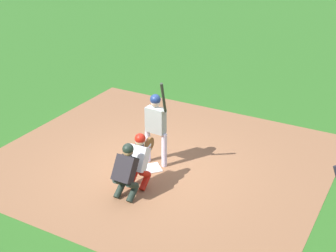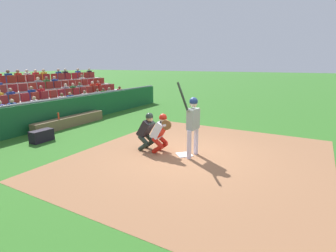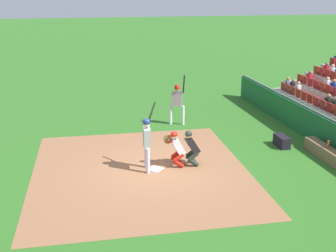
% 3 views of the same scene
% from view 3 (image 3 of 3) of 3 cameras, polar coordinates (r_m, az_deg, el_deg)
% --- Properties ---
extents(ground_plane, '(160.00, 160.00, 0.00)m').
position_cam_3_polar(ground_plane, '(14.24, -1.73, -5.83)').
color(ground_plane, '#2E6721').
extents(infield_dirt_patch, '(8.00, 7.20, 0.01)m').
position_cam_3_polar(infield_dirt_patch, '(14.16, -3.73, -5.97)').
color(infield_dirt_patch, '#906140').
rests_on(infield_dirt_patch, ground_plane).
extents(home_plate_marker, '(0.62, 0.62, 0.02)m').
position_cam_3_polar(home_plate_marker, '(14.23, -1.73, -5.77)').
color(home_plate_marker, white).
rests_on(home_plate_marker, infield_dirt_patch).
extents(batter_at_plate, '(0.68, 0.50, 2.24)m').
position_cam_3_polar(batter_at_plate, '(13.78, -2.83, -1.65)').
color(batter_at_plate, silver).
rests_on(batter_at_plate, ground_plane).
extents(catcher_crouching, '(0.46, 0.71, 1.27)m').
position_cam_3_polar(catcher_crouching, '(14.23, 1.11, -2.75)').
color(catcher_crouching, red).
rests_on(catcher_crouching, ground_plane).
extents(home_plate_umpire, '(0.47, 0.51, 1.25)m').
position_cam_3_polar(home_plate_umpire, '(14.35, 3.14, -2.70)').
color(home_plate_umpire, '#202D24').
rests_on(home_plate_umpire, ground_plane).
extents(dugout_wall, '(17.69, 0.24, 1.24)m').
position_cam_3_polar(dugout_wall, '(16.45, 21.50, -1.58)').
color(dugout_wall, '#18582C').
rests_on(dugout_wall, ground_plane).
extents(water_bottle_on_bench, '(0.07, 0.07, 0.27)m').
position_cam_3_polar(water_bottle_on_bench, '(15.82, 20.63, -2.30)').
color(water_bottle_on_bench, '#DC4323').
rests_on(water_bottle_on_bench, dugout_bench).
extents(equipment_duffel_bag, '(0.80, 0.36, 0.42)m').
position_cam_3_polar(equipment_duffel_bag, '(16.73, 14.99, -1.98)').
color(equipment_duffel_bag, black).
rests_on(equipment_duffel_bag, ground_plane).
extents(on_deck_batter, '(0.67, 0.68, 2.28)m').
position_cam_3_polar(on_deck_batter, '(18.56, 1.24, 3.52)').
color(on_deck_batter, silver).
rests_on(on_deck_batter, ground_plane).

